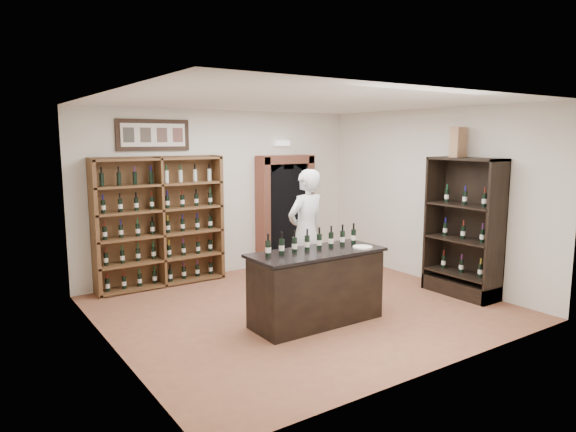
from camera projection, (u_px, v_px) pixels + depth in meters
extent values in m
plane|color=brown|center=(302.00, 308.00, 7.63)|extent=(5.50, 5.50, 0.00)
plane|color=white|center=(303.00, 102.00, 7.18)|extent=(5.50, 5.50, 0.00)
cube|color=beige|center=(223.00, 193.00, 9.45)|extent=(5.50, 0.04, 3.00)
cube|color=beige|center=(109.00, 226.00, 5.88)|extent=(0.04, 5.00, 3.00)
cube|color=beige|center=(431.00, 196.00, 8.94)|extent=(0.04, 5.00, 3.00)
cube|color=brown|center=(157.00, 221.00, 8.77)|extent=(2.20, 0.02, 2.20)
cube|color=brown|center=(94.00, 228.00, 8.02)|extent=(0.06, 0.38, 2.20)
cube|color=brown|center=(218.00, 217.00, 9.21)|extent=(0.06, 0.38, 2.20)
cube|color=brown|center=(160.00, 222.00, 8.62)|extent=(0.04, 0.38, 2.20)
cube|color=brown|center=(163.00, 283.00, 8.78)|extent=(2.18, 0.38, 0.04)
cube|color=brown|center=(162.00, 259.00, 8.71)|extent=(2.18, 0.38, 0.04)
cube|color=brown|center=(161.00, 235.00, 8.65)|extent=(2.18, 0.38, 0.03)
cube|color=brown|center=(160.00, 210.00, 8.59)|extent=(2.18, 0.38, 0.04)
cube|color=brown|center=(159.00, 184.00, 8.52)|extent=(2.18, 0.38, 0.04)
cube|color=brown|center=(158.00, 159.00, 8.46)|extent=(2.18, 0.38, 0.04)
cube|color=black|center=(153.00, 135.00, 8.55)|extent=(1.25, 0.04, 0.52)
cube|color=black|center=(285.00, 212.00, 10.08)|extent=(0.97, 0.29, 2.05)
cube|color=#9B543C|center=(263.00, 214.00, 9.77)|extent=(0.14, 0.35, 2.15)
cube|color=#9B543C|center=(306.00, 209.00, 10.35)|extent=(0.14, 0.35, 2.15)
cube|color=#9B543C|center=(285.00, 159.00, 9.91)|extent=(1.15, 0.35, 0.16)
cube|color=white|center=(282.00, 143.00, 9.95)|extent=(0.30, 0.10, 0.10)
cube|color=black|center=(316.00, 289.00, 6.96)|extent=(1.80, 0.70, 0.94)
cube|color=black|center=(317.00, 252.00, 6.89)|extent=(1.88, 0.78, 0.04)
cylinder|color=black|center=(268.00, 249.00, 6.53)|extent=(0.07, 0.07, 0.21)
cylinder|color=silver|center=(268.00, 250.00, 6.53)|extent=(0.07, 0.07, 0.07)
cylinder|color=black|center=(268.00, 237.00, 6.51)|extent=(0.03, 0.03, 0.09)
cylinder|color=black|center=(282.00, 247.00, 6.64)|extent=(0.07, 0.07, 0.21)
cylinder|color=silver|center=(282.00, 248.00, 6.65)|extent=(0.07, 0.07, 0.07)
cylinder|color=black|center=(282.00, 235.00, 6.62)|extent=(0.03, 0.03, 0.09)
cylinder|color=black|center=(295.00, 245.00, 6.76)|extent=(0.07, 0.07, 0.21)
cylinder|color=silver|center=(295.00, 246.00, 6.76)|extent=(0.07, 0.07, 0.07)
cylinder|color=black|center=(295.00, 234.00, 6.74)|extent=(0.03, 0.03, 0.09)
cylinder|color=black|center=(307.00, 243.00, 6.87)|extent=(0.07, 0.07, 0.21)
cylinder|color=silver|center=(307.00, 244.00, 6.88)|extent=(0.07, 0.07, 0.07)
cylinder|color=black|center=(307.00, 232.00, 6.85)|extent=(0.03, 0.03, 0.09)
cylinder|color=black|center=(319.00, 241.00, 6.99)|extent=(0.07, 0.07, 0.21)
cylinder|color=silver|center=(319.00, 243.00, 6.99)|extent=(0.07, 0.07, 0.07)
cylinder|color=black|center=(319.00, 231.00, 6.97)|extent=(0.03, 0.03, 0.09)
cylinder|color=black|center=(331.00, 240.00, 7.10)|extent=(0.07, 0.07, 0.21)
cylinder|color=silver|center=(331.00, 241.00, 7.10)|extent=(0.07, 0.07, 0.07)
cylinder|color=black|center=(331.00, 229.00, 7.08)|extent=(0.03, 0.03, 0.09)
cylinder|color=black|center=(342.00, 238.00, 7.22)|extent=(0.07, 0.07, 0.21)
cylinder|color=silver|center=(342.00, 239.00, 7.22)|extent=(0.07, 0.07, 0.07)
cylinder|color=black|center=(343.00, 228.00, 7.19)|extent=(0.03, 0.03, 0.09)
cylinder|color=black|center=(353.00, 237.00, 7.33)|extent=(0.07, 0.07, 0.21)
cylinder|color=silver|center=(353.00, 238.00, 7.33)|extent=(0.07, 0.07, 0.07)
cylinder|color=black|center=(354.00, 226.00, 7.31)|extent=(0.03, 0.03, 0.09)
cube|color=black|center=(472.00, 226.00, 8.24)|extent=(0.02, 1.20, 2.20)
cube|color=black|center=(496.00, 233.00, 7.64)|extent=(0.48, 0.04, 2.20)
cube|color=black|center=(434.00, 222.00, 8.59)|extent=(0.48, 0.04, 2.20)
cube|color=black|center=(467.00, 159.00, 7.95)|extent=(0.48, 1.20, 0.04)
cube|color=black|center=(460.00, 287.00, 8.26)|extent=(0.48, 1.20, 0.24)
cube|color=black|center=(461.00, 273.00, 8.23)|extent=(0.48, 1.16, 0.03)
cube|color=black|center=(463.00, 240.00, 8.15)|extent=(0.48, 1.16, 0.03)
cube|color=black|center=(464.00, 205.00, 8.06)|extent=(0.48, 1.16, 0.03)
imported|color=silver|center=(306.00, 232.00, 8.27)|extent=(0.80, 0.58, 2.01)
cylinder|color=silver|center=(363.00, 247.00, 7.06)|extent=(0.27, 0.27, 0.02)
cube|color=tan|center=(458.00, 142.00, 8.09)|extent=(0.36, 0.20, 0.47)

